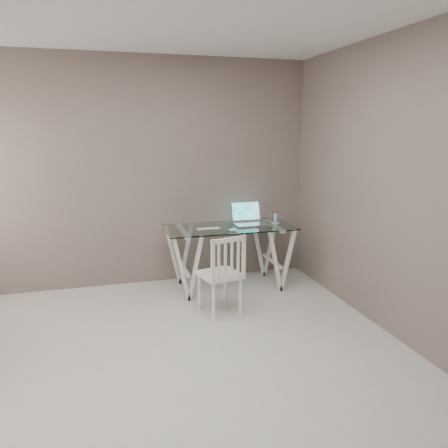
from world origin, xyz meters
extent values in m
plane|color=beige|center=(0.00, 0.00, 0.00)|extent=(4.50, 4.50, 0.00)
cube|color=#73625A|center=(0.00, 2.25, 1.35)|extent=(4.00, 0.02, 2.70)
cube|color=#73625A|center=(0.00, -2.25, 1.35)|extent=(4.00, 0.02, 2.70)
cube|color=#73625A|center=(2.00, 0.00, 1.35)|extent=(0.02, 4.50, 2.70)
cube|color=silver|center=(0.91, 1.78, 0.74)|extent=(1.50, 0.70, 0.01)
cube|color=white|center=(0.36, 1.78, 0.36)|extent=(0.24, 0.62, 0.72)
cube|color=white|center=(1.46, 1.78, 0.36)|extent=(0.24, 0.62, 0.72)
cube|color=white|center=(0.60, 1.10, 0.41)|extent=(0.47, 0.47, 0.04)
cylinder|color=white|center=(0.49, 0.91, 0.20)|extent=(0.03, 0.03, 0.39)
cylinder|color=white|center=(0.79, 0.98, 0.20)|extent=(0.03, 0.03, 0.39)
cylinder|color=white|center=(0.41, 1.21, 0.20)|extent=(0.03, 0.03, 0.39)
cylinder|color=white|center=(0.71, 1.29, 0.20)|extent=(0.03, 0.03, 0.39)
cube|color=white|center=(0.64, 0.92, 0.63)|extent=(0.38, 0.12, 0.43)
cube|color=#B8B8BD|center=(1.17, 1.81, 0.75)|extent=(0.38, 0.26, 0.02)
cube|color=#19D899|center=(1.17, 1.98, 0.88)|extent=(0.38, 0.09, 0.24)
cube|color=silver|center=(0.64, 1.73, 0.75)|extent=(0.28, 0.12, 0.01)
ellipsoid|color=white|center=(0.88, 1.55, 0.76)|extent=(0.10, 0.06, 0.03)
cube|color=white|center=(1.49, 1.81, 0.75)|extent=(0.07, 0.07, 0.02)
cube|color=black|center=(1.49, 1.82, 0.82)|extent=(0.06, 0.03, 0.12)
camera|label=1|loc=(-0.51, -2.99, 1.87)|focal=35.00mm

